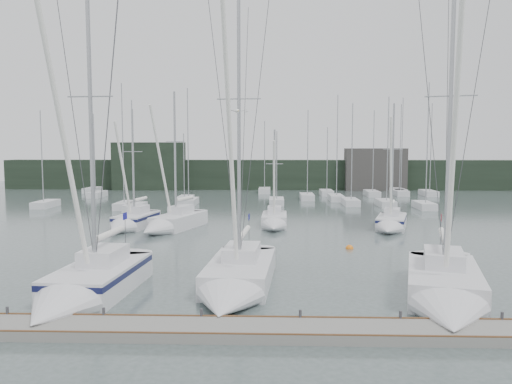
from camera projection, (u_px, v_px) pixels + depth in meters
ground at (254, 296)px, 24.19m from camera, size 160.00×160.00×0.00m
dock at (250, 330)px, 19.19m from camera, size 24.00×2.00×0.40m
far_treeline at (267, 175)px, 85.68m from camera, size 90.00×4.00×5.00m
far_building_left at (149, 166)px, 84.21m from camera, size 12.00×3.00×8.00m
far_building_right at (375, 169)px, 83.01m from camera, size 10.00×3.00×7.00m
mast_forest at (274, 197)px, 67.71m from camera, size 53.69×26.62×14.64m
sailboat_near_left at (83, 289)px, 23.15m from camera, size 3.94×10.25×16.26m
sailboat_near_center at (234, 284)px, 24.29m from camera, size 3.94×10.90×16.45m
sailboat_near_right at (446, 295)px, 22.38m from camera, size 5.92×10.77×16.27m
sailboat_mid_a at (130, 223)px, 43.84m from camera, size 3.64×7.63×11.36m
sailboat_mid_b at (169, 224)px, 43.03m from camera, size 5.21×9.00×12.85m
sailboat_mid_c at (274, 222)px, 44.47m from camera, size 2.37×6.61×9.49m
sailboat_mid_d at (390, 224)px, 43.29m from camera, size 4.40×7.55×11.78m
buoy_a at (232, 252)px, 34.55m from camera, size 0.61×0.61×0.61m
buoy_b at (349, 249)px, 35.53m from camera, size 0.56×0.56×0.56m
seagull at (237, 111)px, 22.61m from camera, size 0.90×0.45×0.18m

